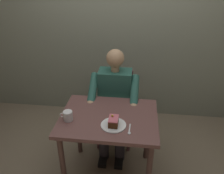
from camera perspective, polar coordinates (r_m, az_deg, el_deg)
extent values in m
plane|color=#7E6F58|center=(2.59, -0.70, -20.79)|extent=(14.00, 14.00, 0.00)
cube|color=gray|center=(3.00, 2.47, 19.31)|extent=(6.40, 0.12, 3.00)
cube|color=brown|center=(2.10, -0.81, -7.71)|extent=(0.89, 0.68, 0.04)
cylinder|color=brown|center=(2.13, 9.20, -20.72)|extent=(0.05, 0.05, 0.72)
cylinder|color=brown|center=(2.21, -12.26, -18.73)|extent=(0.05, 0.05, 0.72)
cylinder|color=brown|center=(2.54, 8.91, -11.18)|extent=(0.05, 0.05, 0.72)
cylinder|color=brown|center=(2.61, -8.44, -9.91)|extent=(0.05, 0.05, 0.72)
cube|color=brown|center=(2.73, 0.76, -6.37)|extent=(0.42, 0.42, 0.04)
cube|color=brown|center=(2.76, 1.22, 0.05)|extent=(0.38, 0.04, 0.45)
cylinder|color=brown|center=(2.70, 4.20, -12.38)|extent=(0.04, 0.04, 0.41)
cylinder|color=brown|center=(2.73, -3.53, -11.80)|extent=(0.04, 0.04, 0.41)
cylinder|color=brown|center=(2.98, 4.59, -7.92)|extent=(0.04, 0.04, 0.41)
cylinder|color=brown|center=(3.01, -2.33, -7.46)|extent=(0.04, 0.04, 0.41)
cube|color=#285B4E|center=(2.56, 0.75, -1.35)|extent=(0.36, 0.22, 0.53)
sphere|color=tan|center=(2.39, 0.81, 7.27)|extent=(0.19, 0.19, 0.19)
cylinder|color=tan|center=(2.43, 0.80, 4.72)|extent=(0.09, 0.09, 0.06)
cylinder|color=#285B4E|center=(2.37, 5.70, -0.84)|extent=(0.08, 0.33, 0.26)
sphere|color=tan|center=(2.29, 5.45, -5.08)|extent=(0.09, 0.09, 0.09)
cylinder|color=#285B4E|center=(2.41, -4.79, -0.24)|extent=(0.08, 0.33, 0.26)
sphere|color=tan|center=(2.33, -5.45, -4.38)|extent=(0.09, 0.09, 0.09)
cylinder|color=#332F36|center=(2.60, 2.41, -8.22)|extent=(0.13, 0.38, 0.14)
cylinder|color=#332F36|center=(2.62, -1.55, -7.94)|extent=(0.13, 0.38, 0.14)
cylinder|color=#332F36|center=(2.60, 1.98, -14.40)|extent=(0.11, 0.11, 0.39)
cube|color=black|center=(2.68, 1.79, -17.96)|extent=(0.09, 0.22, 0.05)
cylinder|color=#332F36|center=(2.62, -2.07, -14.08)|extent=(0.11, 0.11, 0.39)
cube|color=black|center=(2.69, -2.21, -17.63)|extent=(0.09, 0.22, 0.05)
cylinder|color=white|center=(1.98, 0.37, -9.54)|extent=(0.22, 0.22, 0.01)
cube|color=#4A2813|center=(1.96, 0.37, -8.72)|extent=(0.08, 0.12, 0.06)
cube|color=#C95D6C|center=(1.94, 0.38, -7.90)|extent=(0.08, 0.12, 0.01)
sphere|color=gold|center=(1.94, 0.08, -7.23)|extent=(0.02, 0.02, 0.02)
cylinder|color=silver|center=(2.06, -11.01, -7.13)|extent=(0.08, 0.08, 0.09)
torus|color=silver|center=(2.07, -12.46, -6.89)|extent=(0.05, 0.01, 0.05)
cylinder|color=black|center=(2.03, -11.11, -6.23)|extent=(0.07, 0.07, 0.01)
cube|color=silver|center=(1.96, 4.46, -10.21)|extent=(0.02, 0.11, 0.01)
ellipsoid|color=silver|center=(1.90, 4.36, -11.46)|extent=(0.03, 0.04, 0.01)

